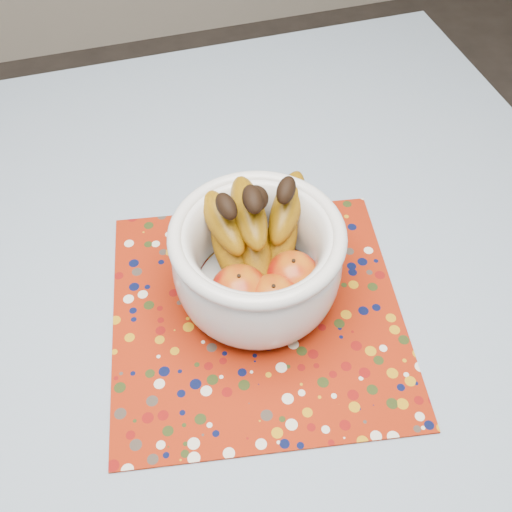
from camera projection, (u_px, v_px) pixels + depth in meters
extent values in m
plane|color=#2D2826|center=(228.00, 495.00, 1.42)|extent=(4.00, 4.00, 0.00)
cube|color=brown|center=(209.00, 332.00, 0.85)|extent=(1.20, 1.20, 0.04)
cylinder|color=brown|center=(367.00, 191.00, 1.56)|extent=(0.06, 0.06, 0.71)
cylinder|color=brown|center=(502.00, 286.00, 1.50)|extent=(0.04, 0.04, 0.48)
cube|color=slate|center=(208.00, 322.00, 0.83)|extent=(1.32, 1.32, 0.01)
cube|color=maroon|center=(257.00, 313.00, 0.83)|extent=(0.46, 0.46, 0.00)
cylinder|color=silver|center=(257.00, 291.00, 0.84)|extent=(0.11, 0.11, 0.01)
cylinder|color=silver|center=(257.00, 287.00, 0.83)|extent=(0.17, 0.17, 0.01)
torus|color=silver|center=(257.00, 235.00, 0.75)|extent=(0.23, 0.23, 0.02)
ellipsoid|color=#7B0705|center=(239.00, 293.00, 0.78)|extent=(0.08, 0.08, 0.07)
ellipsoid|color=#7B0705|center=(292.00, 277.00, 0.80)|extent=(0.07, 0.07, 0.07)
ellipsoid|color=#7B0705|center=(273.00, 302.00, 0.77)|extent=(0.08, 0.08, 0.07)
sphere|color=black|center=(255.00, 198.00, 0.75)|extent=(0.03, 0.03, 0.03)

